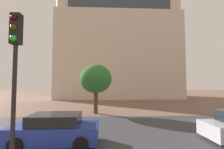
{
  "coord_description": "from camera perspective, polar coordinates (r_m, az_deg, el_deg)",
  "views": [
    {
      "loc": [
        -0.45,
        -1.22,
        2.84
      ],
      "look_at": [
        0.16,
        11.62,
        3.6
      ],
      "focal_mm": 25.61,
      "sensor_mm": 36.0,
      "label": 1
    }
  ],
  "objects": [
    {
      "name": "ground_plane",
      "position": [
        11.58,
        -0.42,
        -17.57
      ],
      "size": [
        120.0,
        120.0,
        0.0
      ],
      "primitive_type": "plane",
      "color": "brown"
    },
    {
      "name": "tree_curb_far",
      "position": [
        15.62,
        -5.8,
        -1.63
      ],
      "size": [
        3.09,
        3.09,
        4.73
      ],
      "color": "#4C3823",
      "rests_on": "ground_plane"
    },
    {
      "name": "traffic_light_pole",
      "position": [
        5.33,
        -31.41,
        3.08
      ],
      "size": [
        0.28,
        0.34,
        4.88
      ],
      "color": "black",
      "rests_on": "ground_plane"
    },
    {
      "name": "landmark_building",
      "position": [
        35.27,
        1.46,
        10.21
      ],
      "size": [
        24.34,
        12.15,
        37.87
      ],
      "color": "beige",
      "rests_on": "ground_plane"
    },
    {
      "name": "street_asphalt_strip",
      "position": [
        10.12,
        -0.05,
        -19.66
      ],
      "size": [
        120.0,
        8.87,
        0.0
      ],
      "primitive_type": "cube",
      "color": "#38383D",
      "rests_on": "ground_plane"
    },
    {
      "name": "car_blue",
      "position": [
        8.37,
        -19.59,
        -18.08
      ],
      "size": [
        4.02,
        2.05,
        1.43
      ],
      "color": "#23389E",
      "rests_on": "ground_plane"
    }
  ]
}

